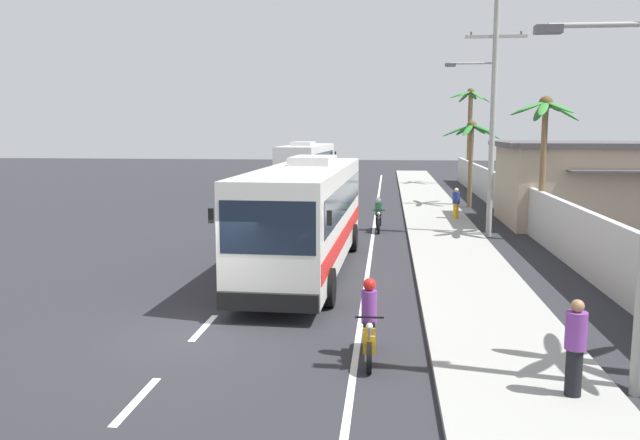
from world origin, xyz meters
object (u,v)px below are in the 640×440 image
(palm_nearest, at_px, (545,130))
(palm_second, at_px, (470,121))
(pedestrian_near_kerb, at_px, (575,346))
(coach_bus_foreground, at_px, (307,213))
(coach_bus_far_lane, at_px, (306,165))
(utility_pole_mid, at_px, (492,108))
(pedestrian_midwalk, at_px, (456,203))
(palm_third, at_px, (472,141))
(motorcycle_beside_bus, at_px, (369,327))
(motorcycle_trailing, at_px, (378,217))

(palm_nearest, height_order, palm_second, palm_second)
(pedestrian_near_kerb, height_order, palm_nearest, palm_nearest)
(coach_bus_foreground, bearing_deg, coach_bus_far_lane, 97.29)
(palm_nearest, relative_size, palm_second, 0.76)
(pedestrian_near_kerb, distance_m, utility_pole_mid, 17.92)
(pedestrian_midwalk, distance_m, palm_nearest, 7.16)
(utility_pole_mid, distance_m, palm_second, 24.74)
(palm_third, bearing_deg, utility_pole_mid, -92.86)
(coach_bus_foreground, height_order, palm_nearest, palm_nearest)
(pedestrian_midwalk, bearing_deg, palm_nearest, -149.45)
(motorcycle_beside_bus, height_order, pedestrian_near_kerb, pedestrian_near_kerb)
(pedestrian_midwalk, bearing_deg, coach_bus_far_lane, 36.10)
(coach_bus_foreground, xyz_separation_m, coach_bus_far_lane, (-3.36, 26.24, -0.01))
(coach_bus_far_lane, height_order, palm_second, palm_second)
(coach_bus_far_lane, bearing_deg, palm_second, 25.67)
(utility_pole_mid, bearing_deg, palm_second, 85.05)
(pedestrian_near_kerb, height_order, utility_pole_mid, utility_pole_mid)
(coach_bus_far_lane, distance_m, motorcycle_trailing, 18.77)
(coach_bus_foreground, distance_m, motorcycle_trailing, 8.76)
(coach_bus_foreground, xyz_separation_m, pedestrian_midwalk, (6.09, 12.03, -0.99))
(motorcycle_beside_bus, bearing_deg, coach_bus_foreground, 106.00)
(palm_third, bearing_deg, motorcycle_beside_bus, -101.41)
(pedestrian_near_kerb, bearing_deg, palm_third, -110.20)
(pedestrian_midwalk, bearing_deg, coach_bus_foreground, 155.68)
(coach_bus_foreground, relative_size, palm_nearest, 2.04)
(coach_bus_foreground, height_order, palm_second, palm_second)
(coach_bus_foreground, distance_m, coach_bus_far_lane, 26.46)
(motorcycle_beside_bus, xyz_separation_m, palm_nearest, (6.69, 14.59, 3.92))
(palm_nearest, bearing_deg, coach_bus_far_lane, 122.13)
(motorcycle_beside_bus, relative_size, utility_pole_mid, 0.19)
(coach_bus_foreground, height_order, pedestrian_near_kerb, coach_bus_foreground)
(coach_bus_foreground, relative_size, pedestrian_near_kerb, 7.19)
(pedestrian_midwalk, height_order, palm_third, palm_third)
(pedestrian_midwalk, bearing_deg, motorcycle_trailing, 136.06)
(coach_bus_far_lane, distance_m, pedestrian_midwalk, 17.09)
(coach_bus_far_lane, xyz_separation_m, palm_second, (12.47, 6.00, 3.32))
(pedestrian_midwalk, xyz_separation_m, palm_second, (3.03, 20.21, 4.30))
(pedestrian_near_kerb, bearing_deg, palm_second, -111.22)
(utility_pole_mid, height_order, palm_nearest, utility_pole_mid)
(coach_bus_far_lane, xyz_separation_m, pedestrian_midwalk, (9.44, -14.21, -0.98))
(coach_bus_foreground, bearing_deg, motorcycle_trailing, 75.08)
(coach_bus_foreground, height_order, palm_third, palm_third)
(utility_pole_mid, bearing_deg, coach_bus_foreground, -132.61)
(palm_nearest, bearing_deg, utility_pole_mid, 153.69)
(palm_third, bearing_deg, palm_nearest, -82.45)
(motorcycle_trailing, xyz_separation_m, palm_third, (5.26, 9.43, 3.25))
(coach_bus_foreground, xyz_separation_m, motorcycle_beside_bus, (2.29, -7.99, -1.26))
(utility_pole_mid, relative_size, palm_third, 2.04)
(palm_second, xyz_separation_m, palm_third, (-1.63, -14.45, -1.35))
(coach_bus_foreground, relative_size, motorcycle_beside_bus, 6.20)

